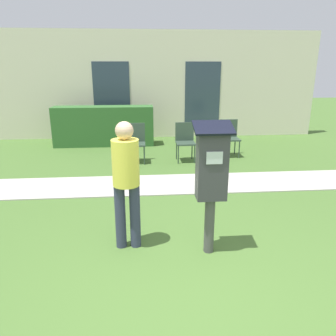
{
  "coord_description": "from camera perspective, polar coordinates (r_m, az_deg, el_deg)",
  "views": [
    {
      "loc": [
        -0.56,
        -2.8,
        2.17
      ],
      "look_at": [
        -0.25,
        0.78,
        1.05
      ],
      "focal_mm": 35.0,
      "sensor_mm": 36.0,
      "label": 1
    }
  ],
  "objects": [
    {
      "name": "sidewalk",
      "position": [
        6.28,
        0.51,
        -2.81
      ],
      "size": [
        12.0,
        1.1,
        0.02
      ],
      "color": "#B7B2A8",
      "rests_on": "ground"
    },
    {
      "name": "outdoor_chair_right",
      "position": [
        8.36,
        10.63,
        5.71
      ],
      "size": [
        0.44,
        0.44,
        0.9
      ],
      "rotation": [
        0.0,
        0.0,
        0.01
      ],
      "color": "#334738",
      "rests_on": "ground"
    },
    {
      "name": "parking_meter",
      "position": [
        3.75,
        7.59,
        -0.75
      ],
      "size": [
        0.44,
        0.31,
        1.59
      ],
      "color": "#4C4C4C",
      "rests_on": "ground"
    },
    {
      "name": "hedge_row",
      "position": [
        9.49,
        -11.09,
        7.19
      ],
      "size": [
        2.78,
        0.6,
        1.1
      ],
      "color": "#33662D",
      "rests_on": "ground"
    },
    {
      "name": "outdoor_chair_middle",
      "position": [
        7.79,
        2.98,
        5.14
      ],
      "size": [
        0.44,
        0.44,
        0.9
      ],
      "rotation": [
        0.0,
        0.0,
        0.02
      ],
      "color": "#334738",
      "rests_on": "ground"
    },
    {
      "name": "building_facade",
      "position": [
        10.43,
        -1.88,
        14.18
      ],
      "size": [
        10.0,
        0.26,
        3.2
      ],
      "color": "beige",
      "rests_on": "ground"
    },
    {
      "name": "outdoor_chair_left",
      "position": [
        7.71,
        -5.64,
        4.95
      ],
      "size": [
        0.44,
        0.44,
        0.9
      ],
      "rotation": [
        0.0,
        0.0,
        0.15
      ],
      "color": "#334738",
      "rests_on": "ground"
    },
    {
      "name": "ground_plane",
      "position": [
        3.59,
        5.36,
        -19.98
      ],
      "size": [
        40.0,
        40.0,
        0.0
      ],
      "primitive_type": "plane",
      "color": "#476B2D"
    },
    {
      "name": "person_standing",
      "position": [
        3.9,
        -7.31,
        -1.43
      ],
      "size": [
        0.32,
        0.32,
        1.58
      ],
      "rotation": [
        0.0,
        0.0,
        -0.09
      ],
      "color": "#333851",
      "rests_on": "ground"
    }
  ]
}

